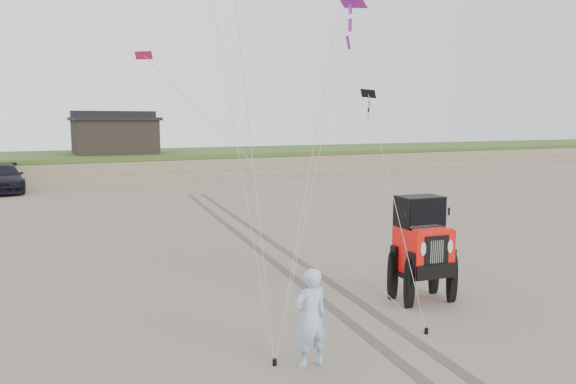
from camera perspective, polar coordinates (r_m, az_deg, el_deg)
name	(u,v)px	position (r m, az deg, el deg)	size (l,w,h in m)	color
ground	(347,340)	(11.49, 6.00, -14.77)	(160.00, 160.00, 0.00)	#6B6054
dune_ridge	(88,165)	(46.92, -19.61, 2.57)	(160.00, 14.25, 1.73)	#7A6B54
cabin	(115,134)	(46.60, -17.21, 5.61)	(6.40, 5.40, 3.35)	black
truck_c	(2,178)	(38.25, -27.06, 1.26)	(2.35, 5.77, 1.68)	black
jeep	(423,260)	(13.84, 13.52, -6.71)	(2.33, 5.41, 2.01)	red
man	(311,318)	(10.05, 2.32, -12.63)	(0.64, 0.42, 1.77)	#93B8E3
stake_main	(275,362)	(10.36, -1.37, -16.89)	(0.08, 0.08, 0.12)	black
stake_aux	(426,331)	(12.06, 13.88, -13.55)	(0.08, 0.08, 0.12)	black
tire_tracks	(269,248)	(19.13, -1.98, -5.73)	(5.22, 29.74, 0.01)	#4C443D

